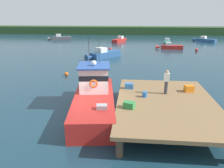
{
  "coord_description": "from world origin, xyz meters",
  "views": [
    {
      "loc": [
        2.72,
        -12.96,
        6.3
      ],
      "look_at": [
        1.2,
        2.54,
        1.4
      ],
      "focal_mm": 35.78,
      "sensor_mm": 36.0,
      "label": 1
    }
  ],
  "objects": [
    {
      "name": "moored_boat_off_the_point",
      "position": [
        9.96,
        37.54,
        0.41
      ],
      "size": [
        1.85,
        4.81,
        1.2
      ],
      "color": "#196B5B",
      "rests_on": "ground"
    },
    {
      "name": "dock",
      "position": [
        4.8,
        0.0,
        1.07
      ],
      "size": [
        6.0,
        9.0,
        1.2
      ],
      "color": "#4C3D2D",
      "rests_on": "ground"
    },
    {
      "name": "far_shoreline",
      "position": [
        0.0,
        62.0,
        1.2
      ],
      "size": [
        120.0,
        8.0,
        2.4
      ],
      "primitive_type": "cube",
      "color": "#284723",
      "rests_on": "ground"
    },
    {
      "name": "moored_boat_far_left",
      "position": [
        -15.91,
        42.76,
        0.51
      ],
      "size": [
        5.89,
        2.66,
        1.47
      ],
      "color": "#4C4C51",
      "rests_on": "ground"
    },
    {
      "name": "moored_boat_mid_harbor",
      "position": [
        -0.62,
        39.66,
        0.47
      ],
      "size": [
        3.15,
        5.37,
        1.37
      ],
      "color": "red",
      "rests_on": "ground"
    },
    {
      "name": "moored_boat_outer_mooring",
      "position": [
        19.3,
        42.02,
        0.47
      ],
      "size": [
        4.76,
        4.24,
        1.35
      ],
      "color": "#285184",
      "rests_on": "ground"
    },
    {
      "name": "crate_single_far",
      "position": [
        6.57,
        1.97,
        1.42
      ],
      "size": [
        0.67,
        0.55,
        0.43
      ],
      "primitive_type": "cube",
      "rotation": [
        0.0,
        0.0,
        0.19
      ],
      "color": "orange",
      "rests_on": "dock"
    },
    {
      "name": "ground_plane",
      "position": [
        0.0,
        0.0,
        0.0
      ],
      "size": [
        200.0,
        200.0,
        0.0
      ],
      "primitive_type": "plane",
      "color": "#193847"
    },
    {
      "name": "crate_single_by_cleat",
      "position": [
        2.46,
        2.25,
        1.39
      ],
      "size": [
        0.61,
        0.46,
        0.38
      ],
      "primitive_type": "cube",
      "rotation": [
        0.0,
        0.0,
        -0.03
      ],
      "color": "#3370B2",
      "rests_on": "dock"
    },
    {
      "name": "main_fishing_boat",
      "position": [
        0.13,
        1.1,
        1.01
      ],
      "size": [
        3.57,
        9.95,
        4.8
      ],
      "color": "red",
      "rests_on": "ground"
    },
    {
      "name": "moored_boat_near_channel",
      "position": [
        -1.78,
        19.92,
        0.55
      ],
      "size": [
        4.94,
        5.59,
        1.59
      ],
      "color": "#285184",
      "rests_on": "ground"
    },
    {
      "name": "crate_stack_near_edge",
      "position": [
        2.55,
        -1.23,
        1.38
      ],
      "size": [
        0.71,
        0.62,
        0.36
      ],
      "primitive_type": "cube",
      "rotation": [
        0.0,
        0.0,
        -0.35
      ],
      "color": "#2D8442",
      "rests_on": "dock"
    },
    {
      "name": "deckhand_by_the_boat",
      "position": [
        4.92,
        1.38,
        2.06
      ],
      "size": [
        0.36,
        0.22,
        1.63
      ],
      "color": "#383842",
      "rests_on": "dock"
    },
    {
      "name": "moored_boat_far_right",
      "position": [
        9.45,
        29.85,
        0.43
      ],
      "size": [
        4.97,
        1.44,
        1.26
      ],
      "color": "red",
      "rests_on": "ground"
    },
    {
      "name": "mooring_buoy_inshore",
      "position": [
        13.72,
        27.57,
        0.25
      ],
      "size": [
        0.5,
        0.5,
        0.5
      ],
      "primitive_type": "sphere",
      "color": "red",
      "rests_on": "ground"
    },
    {
      "name": "mooring_buoy_outer",
      "position": [
        -1.51,
        27.09,
        0.25
      ],
      "size": [
        0.51,
        0.51,
        0.51
      ],
      "primitive_type": "sphere",
      "color": "red",
      "rests_on": "ground"
    },
    {
      "name": "bait_bucket",
      "position": [
        3.5,
        0.64,
        1.37
      ],
      "size": [
        0.32,
        0.32,
        0.34
      ],
      "primitive_type": "cylinder",
      "color": "#2866B2",
      "rests_on": "dock"
    },
    {
      "name": "mooring_buoy_spare_mooring",
      "position": [
        -4.35,
        9.36,
        0.22
      ],
      "size": [
        0.43,
        0.43,
        0.43
      ],
      "primitive_type": "sphere",
      "color": "#EA5B19",
      "rests_on": "ground"
    }
  ]
}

